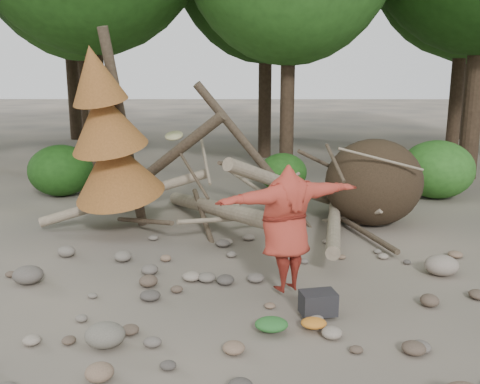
{
  "coord_description": "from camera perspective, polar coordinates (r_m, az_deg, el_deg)",
  "views": [
    {
      "loc": [
        -0.35,
        -7.56,
        3.46
      ],
      "look_at": [
        -0.41,
        1.5,
        1.4
      ],
      "focal_mm": 40.0,
      "sensor_mm": 36.0,
      "label": 1
    }
  ],
  "objects": [
    {
      "name": "ground",
      "position": [
        8.32,
        2.82,
        -11.78
      ],
      "size": [
        120.0,
        120.0,
        0.0
      ],
      "primitive_type": "plane",
      "color": "#514C44",
      "rests_on": "ground"
    },
    {
      "name": "deadfall_pile",
      "position": [
        12.29,
        11.5,
        0.77
      ],
      "size": [
        8.55,
        5.24,
        3.3
      ],
      "color": "#332619",
      "rests_on": "ground"
    },
    {
      "name": "dead_conifer",
      "position": [
        11.35,
        -13.78,
        5.63
      ],
      "size": [
        2.06,
        2.16,
        4.35
      ],
      "color": "#4C3F30",
      "rests_on": "ground"
    },
    {
      "name": "bush_left",
      "position": [
        15.87,
        -18.57,
        2.2
      ],
      "size": [
        1.8,
        1.8,
        1.44
      ],
      "primitive_type": "ellipsoid",
      "color": "#1B4713",
      "rests_on": "ground"
    },
    {
      "name": "bush_mid",
      "position": [
        15.67,
        4.6,
        2.11
      ],
      "size": [
        1.4,
        1.4,
        1.12
      ],
      "primitive_type": "ellipsoid",
      "color": "#255A1A",
      "rests_on": "ground"
    },
    {
      "name": "bush_right",
      "position": [
        15.73,
        20.28,
        2.28
      ],
      "size": [
        2.0,
        2.0,
        1.6
      ],
      "primitive_type": "ellipsoid",
      "color": "#2E6B21",
      "rests_on": "ground"
    },
    {
      "name": "frisbee_thrower",
      "position": [
        8.31,
        4.93,
        -3.85
      ],
      "size": [
        3.07,
        1.71,
        2.54
      ],
      "color": "#A03124",
      "rests_on": "ground"
    },
    {
      "name": "backpack",
      "position": [
        7.89,
        8.32,
        -12.02
      ],
      "size": [
        0.56,
        0.43,
        0.33
      ],
      "primitive_type": "cube",
      "rotation": [
        0.0,
        0.0,
        0.2
      ],
      "color": "black",
      "rests_on": "ground"
    },
    {
      "name": "cloth_green",
      "position": [
        7.43,
        3.37,
        -14.25
      ],
      "size": [
        0.45,
        0.38,
        0.17
      ],
      "primitive_type": "ellipsoid",
      "color": "#265F26",
      "rests_on": "ground"
    },
    {
      "name": "cloth_orange",
      "position": [
        7.56,
        7.86,
        -14.02
      ],
      "size": [
        0.35,
        0.29,
        0.13
      ],
      "primitive_type": "ellipsoid",
      "color": "#B96B1F",
      "rests_on": "ground"
    },
    {
      "name": "boulder_front_left",
      "position": [
        7.29,
        -14.21,
        -14.57
      ],
      "size": [
        0.52,
        0.47,
        0.31
      ],
      "primitive_type": "ellipsoid",
      "color": "#686256",
      "rests_on": "ground"
    },
    {
      "name": "boulder_mid_right",
      "position": [
        9.96,
        20.71,
        -7.31
      ],
      "size": [
        0.58,
        0.53,
        0.35
      ],
      "primitive_type": "ellipsoid",
      "color": "gray",
      "rests_on": "ground"
    },
    {
      "name": "boulder_mid_left",
      "position": [
        9.64,
        -21.68,
        -8.22
      ],
      "size": [
        0.5,
        0.45,
        0.3
      ],
      "primitive_type": "ellipsoid",
      "color": "#575049",
      "rests_on": "ground"
    }
  ]
}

